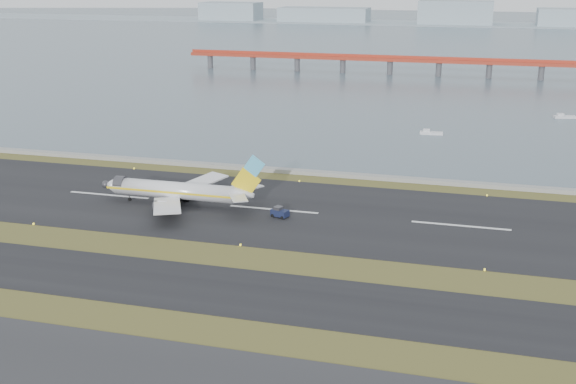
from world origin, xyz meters
name	(u,v)px	position (x,y,z in m)	size (l,w,h in m)	color
ground	(227,261)	(0.00, 0.00, 0.00)	(1000.00, 1000.00, 0.00)	#424D1B
taxiway_strip	(202,287)	(0.00, -12.00, 0.05)	(1000.00, 18.00, 0.10)	black
runway_strip	(274,210)	(0.00, 30.00, 0.05)	(1000.00, 45.00, 0.10)	black
seawall	(307,172)	(0.00, 60.00, 0.50)	(1000.00, 2.50, 1.00)	gray
bay_water	(431,38)	(0.00, 460.00, 0.00)	(1400.00, 800.00, 1.30)	#465764
red_pier	(439,62)	(20.00, 250.00, 7.28)	(260.00, 5.00, 10.20)	#A02D1B
far_shoreline	(459,18)	(13.62, 620.00, 6.07)	(1400.00, 80.00, 60.50)	#94A5AF
airliner	(180,191)	(-20.85, 27.31, 3.46)	(38.52, 32.89, 12.80)	white
pushback_tug	(280,212)	(2.63, 25.51, 1.13)	(4.12, 3.16, 2.34)	#151B3A
workboat_near	(431,133)	(26.98, 115.86, 0.55)	(7.31, 2.70, 1.74)	silver
workboat_far	(564,117)	(70.46, 155.02, 0.57)	(7.84, 4.25, 1.82)	silver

